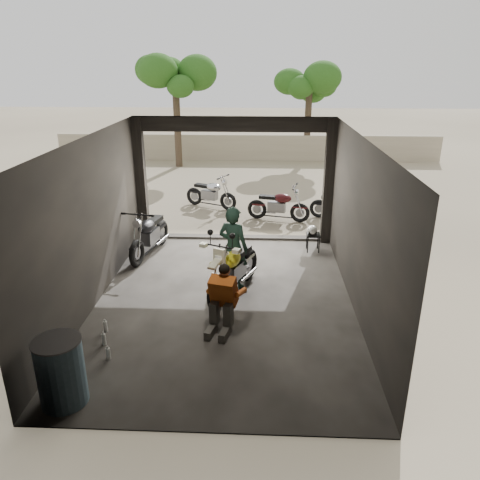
# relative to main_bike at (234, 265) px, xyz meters

# --- Properties ---
(ground) EXTENTS (80.00, 80.00, 0.00)m
(ground) POSITION_rel_main_bike_xyz_m (-0.16, -0.39, -0.63)
(ground) COLOR #7A6D56
(ground) RESTS_ON ground
(garage) EXTENTS (7.00, 7.13, 3.20)m
(garage) POSITION_rel_main_bike_xyz_m (-0.16, 0.16, 0.65)
(garage) COLOR #2D2B28
(garage) RESTS_ON ground
(boundary_wall) EXTENTS (18.00, 0.30, 1.20)m
(boundary_wall) POSITION_rel_main_bike_xyz_m (-0.16, 13.61, -0.03)
(boundary_wall) COLOR gray
(boundary_wall) RESTS_ON ground
(tree_left) EXTENTS (2.20, 2.20, 5.60)m
(tree_left) POSITION_rel_main_bike_xyz_m (-3.16, 12.11, 3.36)
(tree_left) COLOR #382B1E
(tree_left) RESTS_ON ground
(tree_right) EXTENTS (2.20, 2.20, 5.00)m
(tree_right) POSITION_rel_main_bike_xyz_m (2.64, 13.61, 2.93)
(tree_right) COLOR #382B1E
(tree_right) RESTS_ON ground
(main_bike) EXTENTS (1.45, 2.04, 1.26)m
(main_bike) POSITION_rel_main_bike_xyz_m (0.00, 0.00, 0.00)
(main_bike) COLOR #F2F2CC
(main_bike) RESTS_ON ground
(left_bike) EXTENTS (1.09, 1.93, 1.23)m
(left_bike) POSITION_rel_main_bike_xyz_m (-2.16, 1.93, -0.02)
(left_bike) COLOR black
(left_bike) RESTS_ON ground
(outside_bike_a) EXTENTS (1.74, 1.30, 1.09)m
(outside_bike_a) POSITION_rel_main_bike_xyz_m (-1.09, 5.92, -0.09)
(outside_bike_a) COLOR black
(outside_bike_a) RESTS_ON ground
(outside_bike_b) EXTENTS (1.74, 1.03, 1.10)m
(outside_bike_b) POSITION_rel_main_bike_xyz_m (1.05, 4.70, -0.08)
(outside_bike_b) COLOR #431013
(outside_bike_b) RESTS_ON ground
(outside_bike_c) EXTENTS (1.68, 1.05, 1.06)m
(outside_bike_c) POSITION_rel_main_bike_xyz_m (2.88, 4.86, -0.10)
(outside_bike_c) COLOR black
(outside_bike_c) RESTS_ON ground
(rider) EXTENTS (0.76, 0.64, 1.76)m
(rider) POSITION_rel_main_bike_xyz_m (-0.03, 0.30, 0.25)
(rider) COLOR #172E25
(rider) RESTS_ON ground
(mechanic) EXTENTS (0.78, 0.93, 1.18)m
(mechanic) POSITION_rel_main_bike_xyz_m (-0.13, -1.45, -0.04)
(mechanic) COLOR #C65A1A
(mechanic) RESTS_ON ground
(stool) EXTENTS (0.33, 0.33, 0.46)m
(stool) POSITION_rel_main_bike_xyz_m (1.84, 2.32, -0.24)
(stool) COLOR black
(stool) RESTS_ON ground
(helmet) EXTENTS (0.26, 0.27, 0.24)m
(helmet) POSITION_rel_main_bike_xyz_m (1.80, 2.27, -0.05)
(helmet) COLOR white
(helmet) RESTS_ON stool
(oil_drum) EXTENTS (0.77, 0.77, 0.99)m
(oil_drum) POSITION_rel_main_bike_xyz_m (-2.16, -3.39, -0.13)
(oil_drum) COLOR #415D6E
(oil_drum) RESTS_ON ground
(sign_post) EXTENTS (0.76, 0.08, 2.27)m
(sign_post) POSITION_rel_main_bike_xyz_m (3.48, 3.80, 0.89)
(sign_post) COLOR black
(sign_post) RESTS_ON ground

